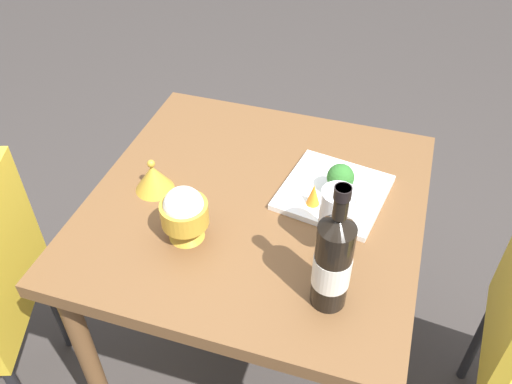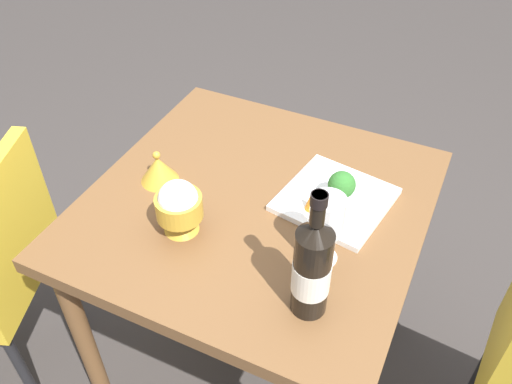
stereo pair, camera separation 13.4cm
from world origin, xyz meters
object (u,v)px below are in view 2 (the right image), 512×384
rice_bowl_lid (159,169)px  broccoli_floret (342,185)px  rice_bowl (179,206)px  serving_plate (335,199)px  carrot_garnish_left (312,200)px  wine_glass (327,217)px  wine_bottle (312,268)px

rice_bowl_lid → broccoli_floret: broccoli_floret is taller
rice_bowl_lid → rice_bowl: bearing=-131.9°
serving_plate → rice_bowl: bearing=129.4°
rice_bowl_lid → carrot_garnish_left: bearing=-82.7°
wine_glass → serving_plate: bearing=10.4°
serving_plate → broccoli_floret: (-0.01, -0.01, 0.06)m
wine_bottle → carrot_garnish_left: 0.29m
wine_bottle → carrot_garnish_left: (0.26, 0.09, -0.08)m
wine_glass → serving_plate: wine_glass is taller
broccoli_floret → carrot_garnish_left: size_ratio=1.44×
rice_bowl_lid → serving_plate: rice_bowl_lid is taller
wine_glass → broccoli_floret: bearing=6.7°
wine_bottle → rice_bowl: size_ratio=2.21×
rice_bowl → carrot_garnish_left: size_ratio=2.37×
wine_glass → carrot_garnish_left: (0.12, 0.07, -0.08)m
carrot_garnish_left → rice_bowl: bearing=125.0°
wine_bottle → serving_plate: wine_bottle is taller
wine_glass → rice_bowl_lid: bearing=81.4°
wine_glass → serving_plate: (0.19, 0.03, -0.12)m
wine_glass → broccoli_floret: size_ratio=2.09×
serving_plate → carrot_garnish_left: carrot_garnish_left is taller
wine_bottle → rice_bowl_lid: (0.21, 0.50, -0.08)m
rice_bowl → serving_plate: bearing=-50.6°
rice_bowl_lid → wine_bottle: bearing=-112.9°
wine_glass → rice_bowl_lid: wine_glass is taller
wine_bottle → rice_bowl: 0.37m
wine_glass → rice_bowl: (-0.06, 0.33, -0.05)m
serving_plate → rice_bowl_lid: bearing=104.7°
broccoli_floret → carrot_garnish_left: (-0.06, 0.05, -0.02)m
wine_bottle → serving_plate: (0.33, 0.05, -0.11)m
wine_bottle → broccoli_floret: (0.32, 0.04, -0.06)m
rice_bowl → broccoli_floret: 0.39m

